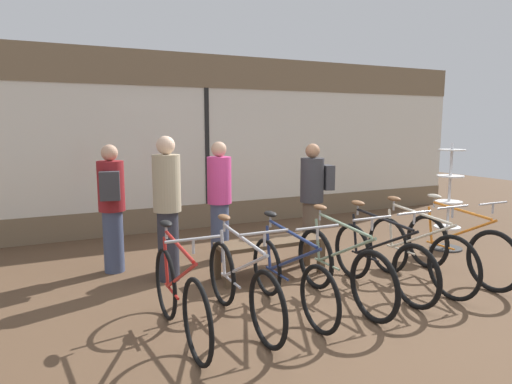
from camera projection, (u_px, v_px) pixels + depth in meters
The scene contains 15 objects.
ground_plane at pixel (325, 295), 5.22m from camera, with size 24.00×24.00×0.00m, color brown.
shop_back_wall at pixel (207, 140), 8.48m from camera, with size 12.00×0.08×3.20m.
bicycle_far_left at pixel (179, 296), 4.11m from camera, with size 0.46×1.70×1.04m.
bicycle_left at pixel (241, 285), 4.43m from camera, with size 0.46×1.76×1.03m.
bicycle_center_left at pixel (290, 277), 4.71m from camera, with size 0.46×1.73×1.01m.
bicycle_center at pixel (341, 268), 4.93m from camera, with size 0.46×1.77×1.04m.
bicycle_center_right at pixel (380, 259), 5.28m from camera, with size 0.46×1.77×1.03m.
bicycle_right at pixel (417, 252), 5.50m from camera, with size 0.46×1.79×1.05m.
bicycle_far_right at pixel (457, 248), 5.72m from camera, with size 0.46×1.73×1.05m.
accessory_rack at pixel (448, 206), 7.06m from camera, with size 0.48×0.48×1.65m.
display_bench at pixel (270, 247), 5.84m from camera, with size 1.40×0.44×0.46m.
customer_near_rack at pixel (167, 205), 5.59m from camera, with size 0.44×0.44×1.80m.
customer_by_window at pixel (219, 199), 6.44m from camera, with size 0.45×0.45×1.70m.
customer_mid_floor at pixel (112, 204), 5.91m from camera, with size 0.40×0.53×1.68m.
customer_near_bench at pixel (313, 196), 6.66m from camera, with size 0.52×0.39×1.66m.
Camera 1 is at (-2.88, -4.15, 1.93)m, focal length 32.00 mm.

